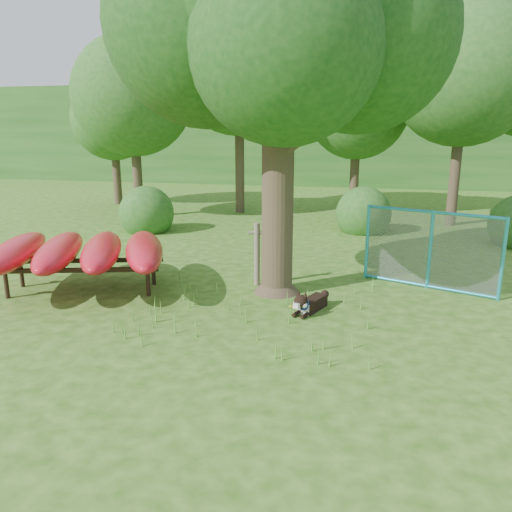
% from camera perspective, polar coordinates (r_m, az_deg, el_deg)
% --- Properties ---
extents(ground, '(80.00, 80.00, 0.00)m').
position_cam_1_polar(ground, '(8.57, -3.17, -8.36)').
color(ground, '#285511').
rests_on(ground, ground).
extents(oak_tree, '(6.49, 5.71, 7.97)m').
position_cam_1_polar(oak_tree, '(10.18, 2.50, 25.72)').
color(oak_tree, '#3A2D1F').
rests_on(oak_tree, ground).
extents(wooden_post, '(0.38, 0.15, 1.37)m').
position_cam_1_polar(wooden_post, '(10.72, 0.11, 0.39)').
color(wooden_post, '#675F4D').
rests_on(wooden_post, ground).
extents(kayak_rack, '(4.46, 4.00, 1.12)m').
position_cam_1_polar(kayak_rack, '(10.88, -19.41, 0.51)').
color(kayak_rack, black).
rests_on(kayak_rack, ground).
extents(husky_dog, '(0.60, 1.03, 0.49)m').
position_cam_1_polar(husky_dog, '(9.31, 6.08, -5.40)').
color(husky_dog, black).
rests_on(husky_dog, ground).
extents(fence_section, '(2.70, 1.13, 2.80)m').
position_cam_1_polar(fence_section, '(11.09, 19.27, 0.67)').
color(fence_section, '#2AA2C6').
rests_on(fence_section, ground).
extents(wildflower_clump, '(0.10, 0.09, 0.22)m').
position_cam_1_polar(wildflower_clump, '(9.08, 4.08, -5.86)').
color(wildflower_clump, '#5A9D33').
rests_on(wildflower_clump, ground).
extents(bg_tree_a, '(4.40, 4.40, 6.70)m').
position_cam_1_polar(bg_tree_a, '(19.68, -13.91, 17.34)').
color(bg_tree_a, '#3A2D1F').
rests_on(bg_tree_a, ground).
extents(bg_tree_b, '(5.20, 5.20, 8.22)m').
position_cam_1_polar(bg_tree_b, '(20.41, -1.96, 20.78)').
color(bg_tree_b, '#3A2D1F').
rests_on(bg_tree_b, ground).
extents(bg_tree_c, '(4.00, 4.00, 6.12)m').
position_cam_1_polar(bg_tree_c, '(20.62, 11.53, 16.26)').
color(bg_tree_c, '#3A2D1F').
rests_on(bg_tree_c, ground).
extents(bg_tree_d, '(4.80, 4.80, 7.50)m').
position_cam_1_polar(bg_tree_d, '(18.87, 22.73, 18.67)').
color(bg_tree_d, '#3A2D1F').
rests_on(bg_tree_d, ground).
extents(bg_tree_f, '(3.60, 3.60, 5.55)m').
position_cam_1_polar(bg_tree_f, '(23.47, -16.03, 14.80)').
color(bg_tree_f, '#3A2D1F').
rests_on(bg_tree_f, ground).
extents(shrub_left, '(1.80, 1.80, 1.80)m').
position_cam_1_polar(shrub_left, '(17.06, -12.28, 2.81)').
color(shrub_left, '#23561B').
rests_on(shrub_left, ground).
extents(shrub_mid, '(1.80, 1.80, 1.80)m').
position_cam_1_polar(shrub_mid, '(16.91, 12.07, 2.72)').
color(shrub_mid, '#23561B').
rests_on(shrub_mid, ground).
extents(wooded_hillside, '(80.00, 12.00, 6.00)m').
position_cam_1_polar(wooded_hillside, '(35.66, 9.83, 13.60)').
color(wooded_hillside, '#23561B').
rests_on(wooded_hillside, ground).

